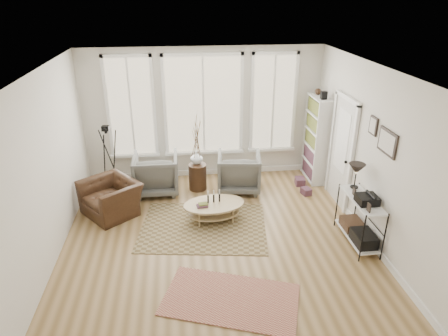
{
  "coord_description": "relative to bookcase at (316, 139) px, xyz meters",
  "views": [
    {
      "loc": [
        -0.55,
        -5.73,
        3.99
      ],
      "look_at": [
        0.2,
        0.6,
        1.1
      ],
      "focal_mm": 32.0,
      "sensor_mm": 36.0,
      "label": 1
    }
  ],
  "objects": [
    {
      "name": "room",
      "position": [
        -2.42,
        -2.2,
        0.47
      ],
      "size": [
        5.5,
        5.54,
        2.9
      ],
      "color": "#9D7D50",
      "rests_on": "ground"
    },
    {
      "name": "bay_window",
      "position": [
        -2.44,
        0.49,
        0.65
      ],
      "size": [
        4.14,
        0.12,
        2.24
      ],
      "color": "tan",
      "rests_on": "ground"
    },
    {
      "name": "door",
      "position": [
        0.13,
        -1.08,
        0.17
      ],
      "size": [
        0.09,
        1.06,
        2.22
      ],
      "color": "silver",
      "rests_on": "ground"
    },
    {
      "name": "bookcase",
      "position": [
        0.0,
        0.0,
        0.0
      ],
      "size": [
        0.31,
        0.85,
        2.06
      ],
      "color": "white",
      "rests_on": "ground"
    },
    {
      "name": "low_shelf",
      "position": [
        -0.06,
        -2.52,
        -0.44
      ],
      "size": [
        0.38,
        1.08,
        1.3
      ],
      "color": "white",
      "rests_on": "ground"
    },
    {
      "name": "wall_art",
      "position": [
        0.14,
        -2.49,
        0.92
      ],
      "size": [
        0.04,
        0.88,
        0.44
      ],
      "color": "black",
      "rests_on": "ground"
    },
    {
      "name": "rug_main",
      "position": [
        -2.63,
        -1.76,
        -0.95
      ],
      "size": [
        2.47,
        1.99,
        0.01
      ],
      "primitive_type": "cube",
      "rotation": [
        0.0,
        0.0,
        -0.14
      ],
      "color": "brown",
      "rests_on": "ground"
    },
    {
      "name": "rug_runner",
      "position": [
        -2.38,
        -3.67,
        -0.94
      ],
      "size": [
        2.09,
        1.59,
        0.01
      ],
      "primitive_type": "cube",
      "rotation": [
        0.0,
        0.0,
        -0.34
      ],
      "color": "maroon",
      "rests_on": "ground"
    },
    {
      "name": "coffee_table",
      "position": [
        -2.42,
        -1.55,
        -0.68
      ],
      "size": [
        1.21,
        0.85,
        0.52
      ],
      "color": "tan",
      "rests_on": "ground"
    },
    {
      "name": "armchair_left",
      "position": [
        -3.51,
        -0.24,
        -0.53
      ],
      "size": [
        0.91,
        0.93,
        0.85
      ],
      "primitive_type": "imported",
      "rotation": [
        0.0,
        0.0,
        3.14
      ],
      "color": "#62625D",
      "rests_on": "ground"
    },
    {
      "name": "armchair_right",
      "position": [
        -1.76,
        -0.34,
        -0.54
      ],
      "size": [
        1.0,
        1.02,
        0.83
      ],
      "primitive_type": "imported",
      "rotation": [
        0.0,
        0.0,
        3.01
      ],
      "color": "#62625D",
      "rests_on": "ground"
    },
    {
      "name": "side_table",
      "position": [
        -2.64,
        -0.22,
        -0.19
      ],
      "size": [
        0.38,
        0.38,
        1.6
      ],
      "color": "#3A2315",
      "rests_on": "ground"
    },
    {
      "name": "vase",
      "position": [
        -2.65,
        -0.15,
        -0.25
      ],
      "size": [
        0.32,
        0.32,
        0.27
      ],
      "primitive_type": "imported",
      "rotation": [
        0.0,
        0.0,
        -0.3
      ],
      "color": "silver",
      "rests_on": "side_table"
    },
    {
      "name": "accent_chair",
      "position": [
        -4.34,
        -1.05,
        -0.63
      ],
      "size": [
        1.35,
        1.33,
        0.66
      ],
      "primitive_type": "imported",
      "rotation": [
        0.0,
        0.0,
        -0.89
      ],
      "color": "#3A2315",
      "rests_on": "ground"
    },
    {
      "name": "tripod_camera",
      "position": [
        -4.46,
        -0.09,
        -0.28
      ],
      "size": [
        0.51,
        0.51,
        1.46
      ],
      "color": "black",
      "rests_on": "ground"
    },
    {
      "name": "book_stack_near",
      "position": [
        -0.39,
        -0.3,
        -0.87
      ],
      "size": [
        0.22,
        0.27,
        0.16
      ],
      "primitive_type": "cube",
      "rotation": [
        0.0,
        0.0,
        -0.11
      ],
      "color": "maroon",
      "rests_on": "ground"
    },
    {
      "name": "book_stack_far",
      "position": [
        -0.39,
        -0.75,
        -0.89
      ],
      "size": [
        0.22,
        0.25,
        0.14
      ],
      "primitive_type": "cube",
      "rotation": [
        0.0,
        0.0,
        0.26
      ],
      "color": "maroon",
      "rests_on": "ground"
    }
  ]
}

